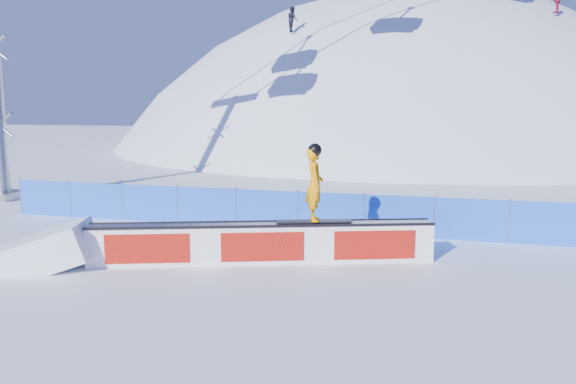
# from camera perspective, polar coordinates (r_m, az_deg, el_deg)

# --- Properties ---
(ground) EXTENTS (160.00, 160.00, 0.00)m
(ground) POSITION_cam_1_polar(r_m,az_deg,el_deg) (12.67, 0.35, -8.54)
(ground) COLOR white
(ground) RESTS_ON ground
(snow_hill) EXTENTS (64.00, 64.00, 64.00)m
(snow_hill) POSITION_cam_1_polar(r_m,az_deg,el_deg) (58.02, 11.41, -13.40)
(snow_hill) COLOR white
(snow_hill) RESTS_ON ground
(safety_fence) EXTENTS (22.05, 0.05, 1.30)m
(safety_fence) POSITION_cam_1_polar(r_m,az_deg,el_deg) (16.79, 4.32, -2.11)
(safety_fence) COLOR blue
(safety_fence) RESTS_ON ground
(rail_box) EXTENTS (8.01, 3.26, 0.99)m
(rail_box) POSITION_cam_1_polar(r_m,az_deg,el_deg) (13.58, -2.63, -5.21)
(rail_box) COLOR white
(rail_box) RESTS_ON ground
(snow_ramp) EXTENTS (2.77, 2.21, 1.50)m
(snow_ramp) POSITION_cam_1_polar(r_m,az_deg,el_deg) (14.56, -23.58, -6.99)
(snow_ramp) COLOR white
(snow_ramp) RESTS_ON ground
(snowboarder) EXTENTS (1.82, 0.91, 1.90)m
(snowboarder) POSITION_cam_1_polar(r_m,az_deg,el_deg) (13.39, 2.71, 0.85)
(snowboarder) COLOR black
(snowboarder) RESTS_ON rail_box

